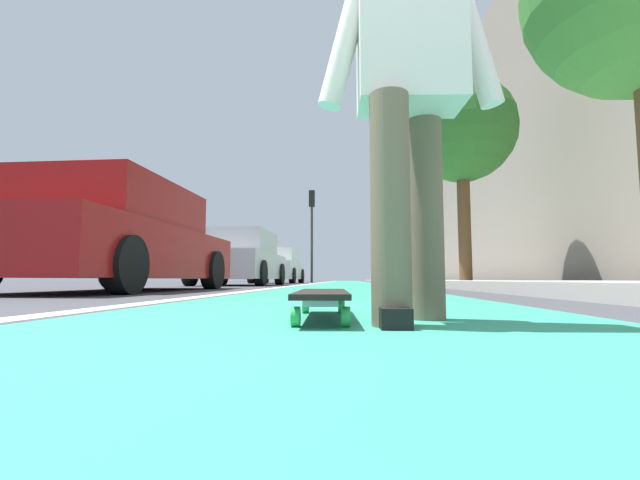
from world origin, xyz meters
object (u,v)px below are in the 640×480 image
at_px(parked_car_mid, 239,260).
at_px(parked_car_far, 278,267).
at_px(parked_car_near, 118,240).
at_px(traffic_light, 312,219).
at_px(street_tree_mid, 462,130).
at_px(skateboard, 322,296).
at_px(skater_person, 409,79).

distance_m(parked_car_mid, parked_car_far, 6.88).
bearing_deg(parked_car_near, parked_car_mid, -1.92).
height_order(parked_car_far, traffic_light, traffic_light).
xyz_separation_m(parked_car_near, street_tree_mid, (5.17, -6.13, 3.25)).
xyz_separation_m(parked_car_near, parked_car_far, (12.92, -0.17, -0.00)).
height_order(traffic_light, street_tree_mid, street_tree_mid).
xyz_separation_m(skateboard, traffic_light, (19.32, 1.66, 3.01)).
distance_m(skateboard, traffic_light, 19.62).
relative_size(parked_car_far, street_tree_mid, 0.83).
distance_m(traffic_light, street_tree_mid, 11.11).
bearing_deg(traffic_light, parked_car_near, 174.54).
height_order(skateboard, street_tree_mid, street_tree_mid).
bearing_deg(skateboard, parked_car_mid, 16.00).
bearing_deg(skater_person, street_tree_mid, -15.80).
distance_m(skateboard, parked_car_near, 5.19).
distance_m(skater_person, parked_car_far, 17.49).
distance_m(skateboard, parked_car_mid, 10.57).
height_order(parked_car_near, traffic_light, traffic_light).
distance_m(parked_car_near, parked_car_mid, 6.04).
relative_size(parked_car_far, traffic_light, 0.99).
bearing_deg(street_tree_mid, traffic_light, 24.94).
xyz_separation_m(parked_car_mid, street_tree_mid, (-0.87, -5.92, 3.25)).
distance_m(skateboard, skater_person, 0.92).
height_order(parked_car_near, street_tree_mid, street_tree_mid).
height_order(parked_car_near, parked_car_far, parked_car_near).
relative_size(skateboard, parked_car_mid, 0.20).
height_order(parked_car_mid, parked_car_far, parked_car_mid).
bearing_deg(parked_car_far, skater_person, -169.17).
relative_size(skater_person, street_tree_mid, 0.31).
relative_size(skater_person, parked_car_far, 0.37).
distance_m(parked_car_far, street_tree_mid, 10.30).
xyz_separation_m(skater_person, parked_car_far, (17.17, 3.29, -0.23)).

